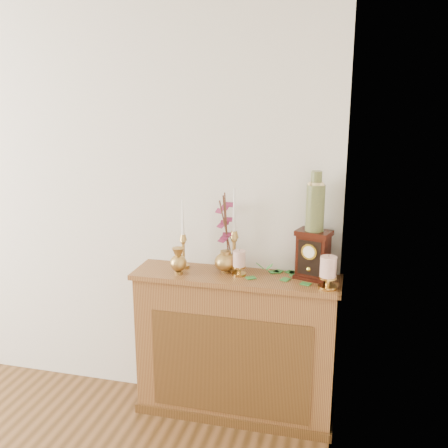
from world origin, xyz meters
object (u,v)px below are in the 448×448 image
(mantel_clock, at_px, (313,255))
(bud_vase, at_px, (178,261))
(candlestick_center, at_px, (234,244))
(candlestick_left, at_px, (183,246))
(ginger_jar, at_px, (225,235))
(ceramic_vase, at_px, (315,204))

(mantel_clock, bearing_deg, bud_vase, -154.11)
(candlestick_center, xyz_separation_m, mantel_clock, (0.47, -0.02, -0.02))
(mantel_clock, bearing_deg, candlestick_left, -162.39)
(candlestick_center, relative_size, ginger_jar, 1.02)
(bud_vase, bearing_deg, ceramic_vase, 9.16)
(ginger_jar, relative_size, ceramic_vase, 1.46)
(ceramic_vase, bearing_deg, candlestick_left, -179.11)
(mantel_clock, xyz_separation_m, ceramic_vase, (0.00, 0.00, 0.30))
(candlestick_center, height_order, bud_vase, candlestick_center)
(ginger_jar, bearing_deg, candlestick_center, 3.72)
(candlestick_left, relative_size, ceramic_vase, 1.27)
(candlestick_left, relative_size, mantel_clock, 1.51)
(bud_vase, height_order, mantel_clock, mantel_clock)
(bud_vase, relative_size, ceramic_vase, 0.47)
(mantel_clock, relative_size, ceramic_vase, 0.84)
(candlestick_left, height_order, bud_vase, candlestick_left)
(candlestick_left, bearing_deg, ginger_jar, 5.39)
(candlestick_center, relative_size, mantel_clock, 1.76)
(mantel_clock, bearing_deg, ceramic_vase, 90.00)
(candlestick_center, height_order, mantel_clock, candlestick_center)
(candlestick_left, distance_m, bud_vase, 0.13)
(candlestick_left, bearing_deg, ceramic_vase, 0.89)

